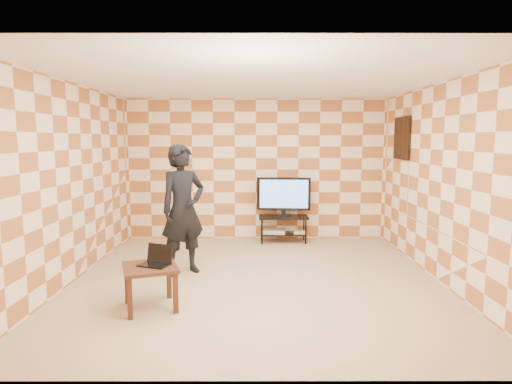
# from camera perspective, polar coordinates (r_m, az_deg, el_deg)

# --- Properties ---
(floor) EXTENTS (5.00, 5.00, 0.00)m
(floor) POSITION_cam_1_polar(r_m,az_deg,el_deg) (6.04, 0.01, -11.60)
(floor) COLOR tan
(floor) RESTS_ON ground
(wall_back) EXTENTS (5.00, 0.02, 2.70)m
(wall_back) POSITION_cam_1_polar(r_m,az_deg,el_deg) (8.25, -0.02, 3.01)
(wall_back) COLOR #FFE2BE
(wall_back) RESTS_ON ground
(wall_front) EXTENTS (5.00, 0.02, 2.70)m
(wall_front) POSITION_cam_1_polar(r_m,az_deg,el_deg) (3.28, 0.08, -3.21)
(wall_front) COLOR #FFE2BE
(wall_front) RESTS_ON ground
(wall_left) EXTENTS (0.02, 5.00, 2.70)m
(wall_left) POSITION_cam_1_polar(r_m,az_deg,el_deg) (6.27, -23.49, 1.13)
(wall_left) COLOR #FFE2BE
(wall_left) RESTS_ON ground
(wall_right) EXTENTS (0.02, 5.00, 2.70)m
(wall_right) POSITION_cam_1_polar(r_m,az_deg,el_deg) (6.28, 23.48, 1.14)
(wall_right) COLOR #FFE2BE
(wall_right) RESTS_ON ground
(ceiling) EXTENTS (5.00, 5.00, 0.02)m
(ceiling) POSITION_cam_1_polar(r_m,az_deg,el_deg) (5.78, 0.01, 14.69)
(ceiling) COLOR white
(ceiling) RESTS_ON wall_back
(wall_art) EXTENTS (0.04, 0.72, 0.72)m
(wall_art) POSITION_cam_1_polar(r_m,az_deg,el_deg) (7.69, 18.87, 6.81)
(wall_art) COLOR black
(wall_art) RESTS_ON wall_right
(tv_stand) EXTENTS (0.92, 0.41, 0.50)m
(tv_stand) POSITION_cam_1_polar(r_m,az_deg,el_deg) (8.08, 3.67, -4.15)
(tv_stand) COLOR black
(tv_stand) RESTS_ON floor
(tv) EXTENTS (1.00, 0.21, 0.73)m
(tv) POSITION_cam_1_polar(r_m,az_deg,el_deg) (7.99, 3.70, -0.37)
(tv) COLOR black
(tv) RESTS_ON tv_stand
(dvd_player) EXTENTS (0.44, 0.34, 0.07)m
(dvd_player) POSITION_cam_1_polar(r_m,az_deg,el_deg) (8.09, 2.47, -5.26)
(dvd_player) COLOR #B5B5B7
(dvd_player) RESTS_ON tv_stand
(game_console) EXTENTS (0.23, 0.17, 0.05)m
(game_console) POSITION_cam_1_polar(r_m,az_deg,el_deg) (8.12, 5.85, -5.33)
(game_console) COLOR silver
(game_console) RESTS_ON tv_stand
(side_table) EXTENTS (0.75, 0.75, 0.50)m
(side_table) POSITION_cam_1_polar(r_m,az_deg,el_deg) (5.11, -13.94, -10.48)
(side_table) COLOR #351D12
(side_table) RESTS_ON floor
(laptop) EXTENTS (0.40, 0.37, 0.22)m
(laptop) POSITION_cam_1_polar(r_m,az_deg,el_deg) (5.11, -13.13, -8.85)
(laptop) COLOR black
(laptop) RESTS_ON side_table
(person) EXTENTS (0.81, 0.77, 1.86)m
(person) POSITION_cam_1_polar(r_m,az_deg,el_deg) (6.20, -9.71, -2.33)
(person) COLOR black
(person) RESTS_ON floor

